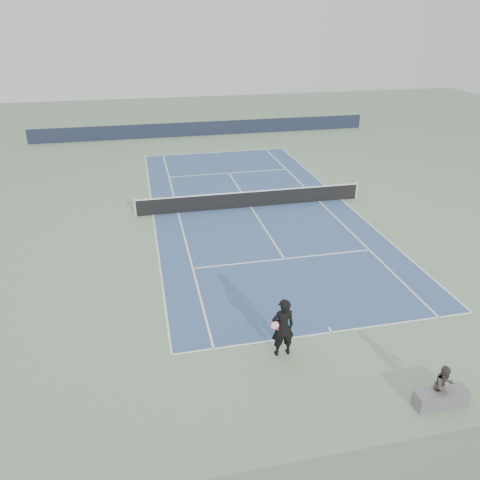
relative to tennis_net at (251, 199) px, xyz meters
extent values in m
plane|color=gray|center=(0.00, 0.00, -0.50)|extent=(80.00, 80.00, 0.00)
cube|color=#365381|center=(0.00, 0.00, -0.50)|extent=(10.97, 23.77, 0.01)
cylinder|color=silver|center=(-6.40, 0.00, 0.03)|extent=(0.10, 0.10, 1.07)
cylinder|color=silver|center=(6.40, 0.00, 0.03)|extent=(0.10, 0.10, 1.07)
cube|color=black|center=(0.00, 0.00, -0.04)|extent=(12.80, 0.03, 0.90)
cube|color=white|center=(0.00, 0.00, 0.43)|extent=(12.80, 0.04, 0.06)
cube|color=black|center=(0.00, 17.88, 0.10)|extent=(30.00, 0.25, 1.20)
imported|color=black|center=(-2.01, -12.56, 0.52)|extent=(0.80, 0.59, 2.06)
torus|color=#9E0D17|center=(-2.29, -12.61, 0.68)|extent=(0.34, 0.18, 0.36)
cylinder|color=white|center=(-2.29, -12.61, 0.68)|extent=(0.29, 0.14, 0.32)
cylinder|color=white|center=(-2.17, -12.58, 0.42)|extent=(0.08, 0.13, 0.27)
sphere|color=yellow|center=(-1.74, -13.26, -0.47)|extent=(0.06, 0.06, 0.06)
cube|color=slate|center=(1.68, -15.60, -0.26)|extent=(1.54, 0.63, 0.48)
imported|color=#423A34|center=(1.68, -15.60, 0.17)|extent=(0.67, 0.55, 1.28)
camera|label=1|loc=(-5.88, -23.98, 9.37)|focal=35.00mm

